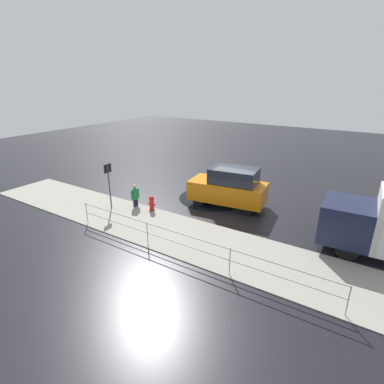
{
  "coord_description": "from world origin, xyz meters",
  "views": [
    {
      "loc": [
        -6.2,
        13.49,
        6.23
      ],
      "look_at": [
        1.37,
        1.54,
        0.9
      ],
      "focal_mm": 28.0,
      "sensor_mm": 36.0,
      "label": 1
    }
  ],
  "objects_px": {
    "fire_hydrant": "(152,204)",
    "sign_post": "(109,179)",
    "moving_hatchback": "(229,187)",
    "pedestrian": "(135,195)"
  },
  "relations": [
    {
      "from": "pedestrian",
      "to": "fire_hydrant",
      "type": "bearing_deg",
      "value": -178.36
    },
    {
      "from": "fire_hydrant",
      "to": "sign_post",
      "type": "relative_size",
      "value": 0.33
    },
    {
      "from": "moving_hatchback",
      "to": "pedestrian",
      "type": "distance_m",
      "value": 4.86
    },
    {
      "from": "moving_hatchback",
      "to": "fire_hydrant",
      "type": "xyz_separation_m",
      "value": [
        2.95,
        2.7,
        -0.63
      ]
    },
    {
      "from": "moving_hatchback",
      "to": "fire_hydrant",
      "type": "distance_m",
      "value": 4.05
    },
    {
      "from": "moving_hatchback",
      "to": "pedestrian",
      "type": "xyz_separation_m",
      "value": [
        4.01,
        2.73,
        -0.34
      ]
    },
    {
      "from": "moving_hatchback",
      "to": "pedestrian",
      "type": "relative_size",
      "value": 3.34
    },
    {
      "from": "sign_post",
      "to": "fire_hydrant",
      "type": "bearing_deg",
      "value": -155.71
    },
    {
      "from": "moving_hatchback",
      "to": "sign_post",
      "type": "height_order",
      "value": "sign_post"
    },
    {
      "from": "fire_hydrant",
      "to": "sign_post",
      "type": "distance_m",
      "value": 2.44
    }
  ]
}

